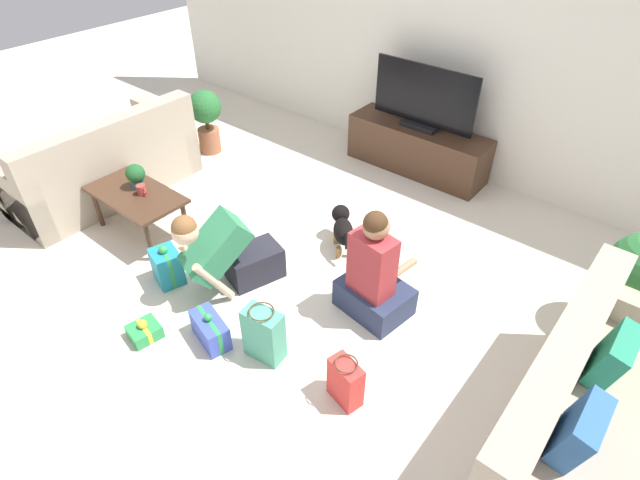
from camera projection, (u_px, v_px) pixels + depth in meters
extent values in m
plane|color=beige|center=(283.00, 285.00, 4.12)|extent=(16.00, 16.00, 0.00)
cube|color=white|center=(458.00, 47.00, 4.91)|extent=(8.40, 0.06, 2.60)
cube|color=tan|center=(101.00, 170.00, 5.13)|extent=(0.93, 1.83, 0.46)
cube|color=tan|center=(110.00, 142.00, 4.68)|extent=(0.20, 1.83, 0.42)
cube|color=tan|center=(166.00, 134.00, 5.58)|extent=(0.93, 0.16, 0.64)
cube|color=tan|center=(16.00, 198.00, 4.57)|extent=(0.93, 0.16, 0.64)
cube|color=#9E4293|center=(135.00, 128.00, 5.05)|extent=(0.18, 0.34, 0.32)
cube|color=red|center=(100.00, 141.00, 4.81)|extent=(0.18, 0.34, 0.32)
cube|color=#3366AD|center=(61.00, 157.00, 4.57)|extent=(0.18, 0.34, 0.32)
cube|color=tan|center=(604.00, 448.00, 2.76)|extent=(0.93, 1.83, 0.46)
cube|color=tan|center=(561.00, 364.00, 2.67)|extent=(0.20, 1.83, 0.42)
cube|color=#3366AD|center=(579.00, 430.00, 2.43)|extent=(0.18, 0.34, 0.32)
cube|color=#288E6B|center=(612.00, 356.00, 2.78)|extent=(0.18, 0.34, 0.32)
cube|color=#472D1E|center=(135.00, 195.00, 4.43)|extent=(0.93, 0.50, 0.03)
cylinder|color=#472D1E|center=(97.00, 208.00, 4.65)|extent=(0.04, 0.04, 0.40)
cylinder|color=#472D1E|center=(149.00, 242.00, 4.25)|extent=(0.04, 0.04, 0.40)
cylinder|color=#472D1E|center=(133.00, 190.00, 4.88)|extent=(0.04, 0.04, 0.40)
cylinder|color=#472D1E|center=(185.00, 221.00, 4.48)|extent=(0.04, 0.04, 0.40)
cube|color=#472D1E|center=(417.00, 149.00, 5.45)|extent=(1.55, 0.45, 0.51)
cube|color=black|center=(420.00, 125.00, 5.28)|extent=(0.40, 0.20, 0.05)
cube|color=black|center=(424.00, 95.00, 5.07)|extent=(1.15, 0.03, 0.61)
cylinder|color=#A36042|center=(210.00, 140.00, 5.85)|extent=(0.25, 0.25, 0.28)
cylinder|color=brown|center=(207.00, 124.00, 5.73)|extent=(0.04, 0.04, 0.11)
sphere|color=#286B33|center=(205.00, 107.00, 5.60)|extent=(0.37, 0.37, 0.37)
cylinder|color=#A36042|center=(620.00, 314.00, 3.69)|extent=(0.30, 0.30, 0.25)
cylinder|color=brown|center=(630.00, 295.00, 3.57)|extent=(0.05, 0.05, 0.14)
cube|color=#23232D|center=(254.00, 263.00, 4.12)|extent=(0.41, 0.51, 0.28)
cube|color=#338456|center=(215.00, 247.00, 3.80)|extent=(0.47, 0.61, 0.49)
sphere|color=beige|center=(185.00, 231.00, 3.57)|extent=(0.20, 0.20, 0.20)
sphere|color=brown|center=(184.00, 228.00, 3.54)|extent=(0.18, 0.18, 0.18)
cylinder|color=beige|center=(200.00, 261.00, 3.97)|extent=(0.15, 0.29, 0.44)
cylinder|color=beige|center=(214.00, 282.00, 3.78)|extent=(0.15, 0.29, 0.44)
cube|color=#283351|center=(374.00, 297.00, 3.83)|extent=(0.57, 0.47, 0.24)
cube|color=#AD3338|center=(372.00, 265.00, 3.57)|extent=(0.35, 0.24, 0.50)
sphere|color=tan|center=(376.00, 227.00, 3.37)|extent=(0.19, 0.19, 0.19)
sphere|color=#472D19|center=(376.00, 223.00, 3.35)|extent=(0.17, 0.17, 0.17)
cylinder|color=tan|center=(403.00, 268.00, 3.65)|extent=(0.09, 0.27, 0.06)
cylinder|color=tan|center=(377.00, 252.00, 3.80)|extent=(0.09, 0.27, 0.06)
ellipsoid|color=black|center=(343.00, 231.00, 4.35)|extent=(0.35, 0.35, 0.19)
sphere|color=black|center=(341.00, 214.00, 4.48)|extent=(0.16, 0.16, 0.16)
sphere|color=olive|center=(340.00, 211.00, 4.54)|extent=(0.07, 0.07, 0.07)
cylinder|color=black|center=(346.00, 241.00, 4.18)|extent=(0.10, 0.10, 0.12)
cylinder|color=olive|center=(347.00, 237.00, 4.53)|extent=(0.04, 0.04, 0.11)
cylinder|color=olive|center=(336.00, 238.00, 4.52)|extent=(0.04, 0.04, 0.11)
cylinder|color=olive|center=(350.00, 252.00, 4.37)|extent=(0.04, 0.04, 0.11)
cylinder|color=olive|center=(338.00, 252.00, 4.36)|extent=(0.04, 0.04, 0.11)
cube|color=#3D51BC|center=(210.00, 330.00, 3.60)|extent=(0.37, 0.25, 0.21)
cube|color=#2D934C|center=(210.00, 330.00, 3.60)|extent=(0.34, 0.12, 0.21)
sphere|color=#2D934C|center=(208.00, 317.00, 3.52)|extent=(0.06, 0.06, 0.06)
cube|color=#2D934C|center=(145.00, 331.00, 3.65)|extent=(0.23, 0.24, 0.10)
cube|color=yellow|center=(145.00, 331.00, 3.65)|extent=(0.20, 0.06, 0.10)
sphere|color=yellow|center=(142.00, 324.00, 3.61)|extent=(0.07, 0.07, 0.07)
cube|color=teal|center=(167.00, 267.00, 4.07)|extent=(0.29, 0.26, 0.30)
cube|color=#2D934C|center=(167.00, 267.00, 4.07)|extent=(0.24, 0.10, 0.31)
sphere|color=#2D934C|center=(163.00, 250.00, 3.96)|extent=(0.07, 0.07, 0.07)
cube|color=red|center=(345.00, 382.00, 3.17)|extent=(0.25, 0.18, 0.34)
torus|color=#4C3823|center=(346.00, 364.00, 3.05)|extent=(0.18, 0.18, 0.01)
cube|color=#4CA384|center=(264.00, 334.00, 3.43)|extent=(0.29, 0.18, 0.42)
torus|color=#4C3823|center=(261.00, 311.00, 3.29)|extent=(0.20, 0.20, 0.01)
cylinder|color=#B23D38|center=(141.00, 190.00, 4.39)|extent=(0.08, 0.08, 0.09)
torus|color=#B23D38|center=(145.00, 191.00, 4.36)|extent=(0.06, 0.01, 0.06)
cylinder|color=#336B84|center=(138.00, 183.00, 4.49)|extent=(0.11, 0.11, 0.07)
sphere|color=#1E5628|center=(135.00, 174.00, 4.42)|extent=(0.17, 0.17, 0.17)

